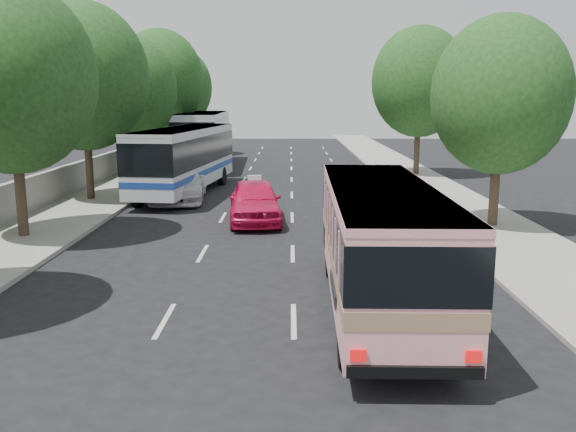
{
  "coord_description": "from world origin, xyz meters",
  "views": [
    {
      "loc": [
        0.92,
        -14.97,
        4.92
      ],
      "look_at": [
        0.86,
        2.11,
        1.6
      ],
      "focal_mm": 38.0,
      "sensor_mm": 36.0,
      "label": 1
    }
  ],
  "objects_px": {
    "white_pickup": "(179,182)",
    "tour_coach_rear": "(204,134)",
    "pink_bus": "(381,234)",
    "tour_coach_front": "(185,155)",
    "pink_taxi": "(255,201)"
  },
  "relations": [
    {
      "from": "white_pickup",
      "to": "tour_coach_rear",
      "type": "distance_m",
      "value": 14.65
    },
    {
      "from": "pink_taxi",
      "to": "tour_coach_front",
      "type": "height_order",
      "value": "tour_coach_front"
    },
    {
      "from": "pink_taxi",
      "to": "tour_coach_front",
      "type": "bearing_deg",
      "value": 114.33
    },
    {
      "from": "pink_bus",
      "to": "tour_coach_rear",
      "type": "height_order",
      "value": "tour_coach_rear"
    },
    {
      "from": "tour_coach_front",
      "to": "white_pickup",
      "type": "bearing_deg",
      "value": -82.82
    },
    {
      "from": "white_pickup",
      "to": "tour_coach_front",
      "type": "xyz_separation_m",
      "value": [
        -0.0,
        1.78,
        1.16
      ]
    },
    {
      "from": "white_pickup",
      "to": "tour_coach_front",
      "type": "relative_size",
      "value": 0.53
    },
    {
      "from": "pink_bus",
      "to": "tour_coach_front",
      "type": "bearing_deg",
      "value": 114.32
    },
    {
      "from": "tour_coach_front",
      "to": "pink_taxi",
      "type": "bearing_deg",
      "value": -53.65
    },
    {
      "from": "pink_bus",
      "to": "tour_coach_rear",
      "type": "xyz_separation_m",
      "value": [
        -8.33,
        30.27,
        0.51
      ]
    },
    {
      "from": "white_pickup",
      "to": "tour_coach_rear",
      "type": "relative_size",
      "value": 0.47
    },
    {
      "from": "tour_coach_front",
      "to": "tour_coach_rear",
      "type": "relative_size",
      "value": 0.89
    },
    {
      "from": "pink_taxi",
      "to": "tour_coach_front",
      "type": "distance_m",
      "value": 8.29
    },
    {
      "from": "pink_bus",
      "to": "white_pickup",
      "type": "bearing_deg",
      "value": 116.64
    },
    {
      "from": "tour_coach_rear",
      "to": "tour_coach_front",
      "type": "bearing_deg",
      "value": -88.3
    }
  ]
}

